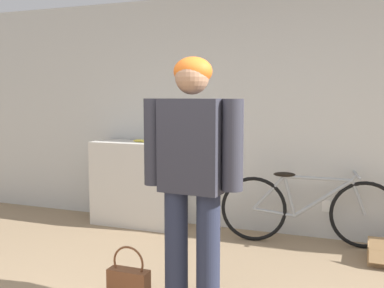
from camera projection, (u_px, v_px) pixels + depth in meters
name	position (u px, v px, depth m)	size (l,w,h in m)	color
wall_back	(276.00, 114.00, 4.82)	(8.00, 0.07, 2.60)	silver
side_shelf	(138.00, 183.00, 5.22)	(1.04, 0.43, 0.97)	beige
person	(192.00, 167.00, 3.05)	(0.71, 0.26, 1.76)	#23283D
bicycle	(308.00, 209.00, 4.52)	(1.74, 0.46, 0.75)	black
banana	(145.00, 141.00, 5.11)	(0.30, 0.08, 0.03)	#EAD64C
handbag	(129.00, 283.00, 3.29)	(0.31, 0.11, 0.41)	brown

